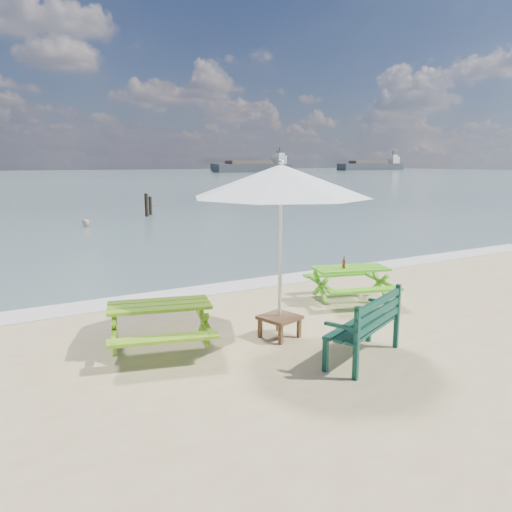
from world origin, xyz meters
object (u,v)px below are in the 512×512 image
patio_umbrella (281,181)px  picnic_table_left (160,328)px  park_bench (363,339)px  beer_bottle (344,264)px  picnic_table_right (350,285)px  side_table (280,326)px  swimmer (86,238)px

patio_umbrella → picnic_table_left: bearing=166.0°
park_bench → beer_bottle: park_bench is taller
picnic_table_right → beer_bottle: bearing=176.5°
beer_bottle → side_table: bearing=-154.0°
park_bench → side_table: (-0.55, 1.34, -0.10)m
swimmer → side_table: bearing=-90.8°
side_table → swimmer: (0.22, 15.85, -0.70)m
side_table → patio_umbrella: size_ratio=0.20×
park_bench → picnic_table_right: bearing=52.7°
picnic_table_right → patio_umbrella: bearing=-155.9°
picnic_table_left → picnic_table_right: bearing=8.2°
picnic_table_left → patio_umbrella: 2.87m
picnic_table_left → park_bench: 2.99m
patio_umbrella → swimmer: patio_umbrella is taller
patio_umbrella → beer_bottle: size_ratio=14.08×
picnic_table_left → side_table: 1.90m
picnic_table_left → side_table: bearing=-14.0°
picnic_table_left → side_table: picnic_table_left is taller
picnic_table_right → beer_bottle: 0.48m
picnic_table_right → park_bench: park_bench is taller
picnic_table_left → patio_umbrella: size_ratio=0.59×
side_table → beer_bottle: (2.21, 1.08, 0.59)m
patio_umbrella → swimmer: (0.22, 15.85, -3.01)m
side_table → swimmer: size_ratio=0.40×
picnic_table_right → swimmer: 14.97m
swimmer → patio_umbrella: bearing=-90.8°
picnic_table_right → patio_umbrella: patio_umbrella is taller
picnic_table_right → park_bench: (-1.83, -2.40, -0.05)m
picnic_table_right → side_table: 2.61m
picnic_table_left → picnic_table_right: (4.22, 0.61, -0.01)m
picnic_table_left → beer_bottle: size_ratio=8.25×
picnic_table_right → swimmer: picnic_table_right is taller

